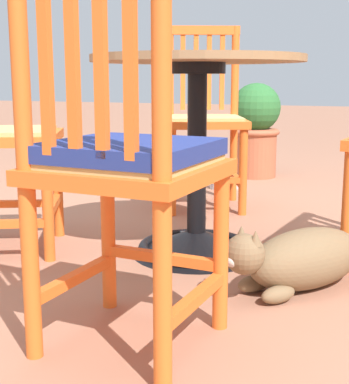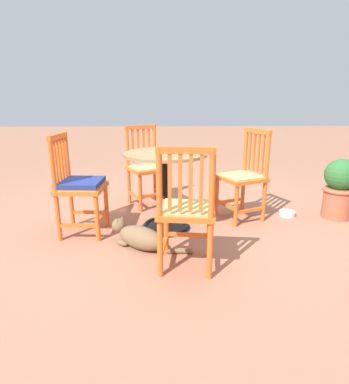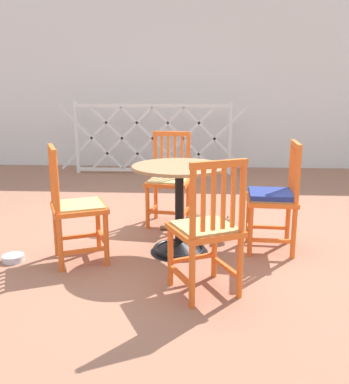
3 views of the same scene
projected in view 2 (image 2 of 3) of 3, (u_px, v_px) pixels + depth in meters
ground_plane at (177, 226)px, 3.13m from camera, size 24.00×24.00×0.00m
cafe_table at (166, 200)px, 3.00m from camera, size 0.76×0.76×0.73m
orange_chair_near_fence at (79, 186)px, 2.84m from camera, size 0.42×0.42×0.91m
orange_chair_facing_out at (186, 212)px, 2.24m from camera, size 0.45×0.45×0.91m
orange_chair_tucked_in at (243, 178)px, 3.22m from camera, size 0.53×0.53×0.91m
orange_chair_by_planter at (147, 168)px, 3.64m from camera, size 0.54×0.54×0.91m
tabby_cat at (138, 237)px, 2.65m from camera, size 0.69×0.42×0.23m
terracotta_planter at (339, 187)px, 3.25m from camera, size 0.32×0.32×0.62m
pet_water_bowl at (287, 213)px, 3.39m from camera, size 0.17×0.17×0.05m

